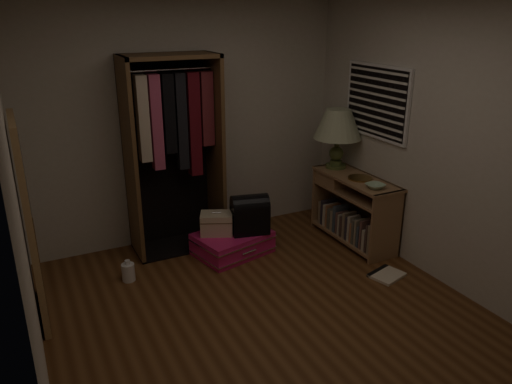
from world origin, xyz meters
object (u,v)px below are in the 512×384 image
open_wardrobe (173,139)px  pink_suitcase (233,243)px  console_bookshelf (352,207)px  train_case (217,223)px  table_lamp (338,125)px  floor_mirror (29,223)px  white_jug (128,272)px  black_bag (250,213)px

open_wardrobe → pink_suitcase: 1.25m
console_bookshelf → train_case: 1.52m
open_wardrobe → train_case: size_ratio=5.11×
open_wardrobe → table_lamp: bearing=-12.1°
pink_suitcase → table_lamp: size_ratio=1.29×
floor_mirror → white_jug: size_ratio=7.92×
pink_suitcase → table_lamp: (1.33, 0.07, 1.12)m
black_bag → train_case: bearing=172.3°
floor_mirror → black_bag: bearing=7.0°
open_wardrobe → train_case: bearing=-53.3°
train_case → white_jug: size_ratio=1.87×
pink_suitcase → train_case: bearing=144.9°
train_case → white_jug: 1.02m
console_bookshelf → train_case: (-1.48, 0.34, -0.04)m
console_bookshelf → pink_suitcase: bearing=168.3°
pink_suitcase → white_jug: 1.13m
floor_mirror → pink_suitcase: 2.07m
open_wardrobe → white_jug: size_ratio=9.55×
open_wardrobe → black_bag: (0.62, -0.52, -0.75)m
train_case → floor_mirror: bearing=-143.5°
pink_suitcase → white_jug: size_ratio=4.10×
black_bag → table_lamp: bearing=19.7°
black_bag → table_lamp: 1.41m
floor_mirror → white_jug: 1.11m
black_bag → floor_mirror: bearing=-160.0°
open_wardrobe → train_case: 0.98m
black_bag → table_lamp: size_ratio=0.63×
console_bookshelf → white_jug: size_ratio=5.22×
pink_suitcase → floor_mirror: bearing=176.2°
black_bag → table_lamp: (1.16, 0.14, 0.79)m
console_bookshelf → train_case: bearing=167.2°
floor_mirror → table_lamp: bearing=6.9°
train_case → console_bookshelf: bearing=11.5°
open_wardrobe → table_lamp: (1.78, -0.38, 0.04)m
console_bookshelf → black_bag: bearing=169.5°
pink_suitcase → table_lamp: table_lamp is taller
console_bookshelf → white_jug: bearing=175.4°
pink_suitcase → train_case: 0.28m
console_bookshelf → floor_mirror: (-3.24, -0.04, 0.46)m
black_bag → table_lamp: table_lamp is taller
open_wardrobe → white_jug: bearing=-141.9°
floor_mirror → train_case: size_ratio=4.24×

